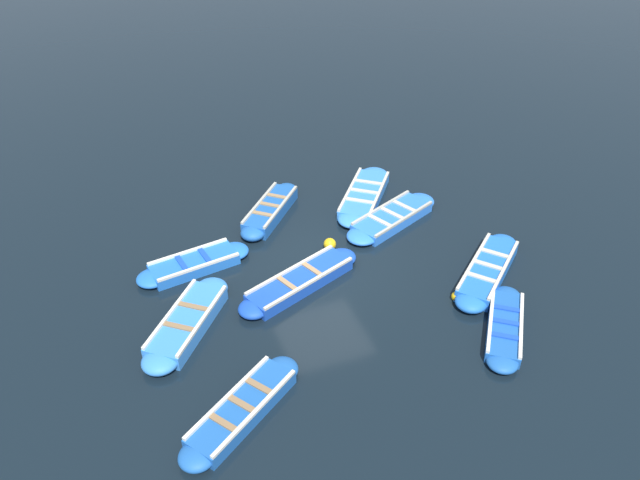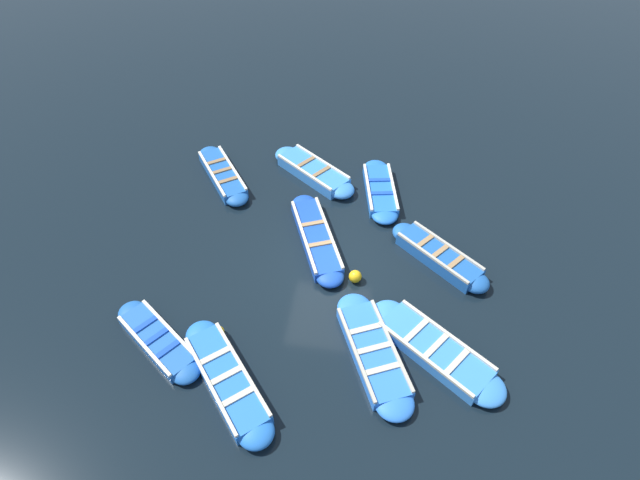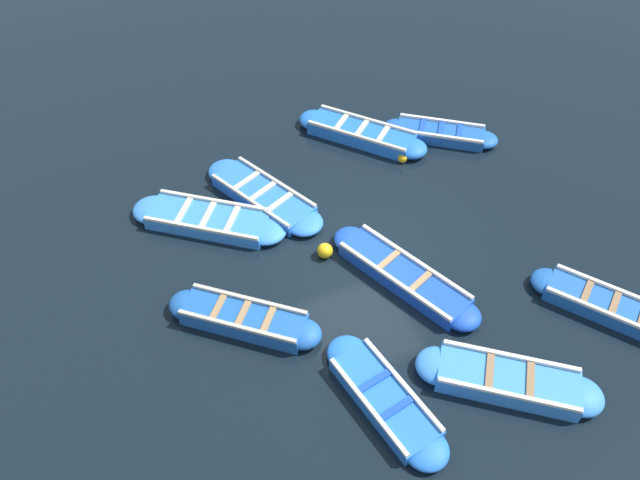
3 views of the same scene
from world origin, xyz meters
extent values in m
plane|color=black|center=(0.00, 0.00, 0.00)|extent=(120.00, 120.00, 0.00)
cube|color=#3884E0|center=(-2.86, 2.52, 0.15)|extent=(2.87, 2.53, 0.31)
ellipsoid|color=#3884E0|center=(-3.98, 3.38, 0.15)|extent=(1.34, 1.34, 0.31)
ellipsoid|color=#3884E0|center=(-1.73, 1.66, 0.15)|extent=(1.34, 1.34, 0.31)
cube|color=beige|center=(-3.14, 2.14, 0.34)|extent=(2.25, 1.74, 0.07)
cube|color=beige|center=(-2.57, 2.89, 0.34)|extent=(2.25, 1.74, 0.07)
cube|color=beige|center=(-3.33, 2.88, 0.33)|extent=(0.66, 0.80, 0.04)
cube|color=beige|center=(-2.86, 2.52, 0.33)|extent=(0.66, 0.80, 0.04)
cube|color=beige|center=(-2.38, 2.16, 0.33)|extent=(0.66, 0.80, 0.04)
cube|color=blue|center=(-1.20, -3.26, 0.14)|extent=(1.30, 2.46, 0.29)
ellipsoid|color=blue|center=(-1.41, -2.11, 0.14)|extent=(0.96, 0.98, 0.29)
ellipsoid|color=blue|center=(-0.98, -4.41, 0.14)|extent=(0.96, 0.98, 0.29)
cube|color=silver|center=(-1.59, -3.33, 0.32)|extent=(0.49, 2.27, 0.07)
cube|color=silver|center=(-0.80, -3.19, 0.32)|extent=(0.49, 2.27, 0.07)
cube|color=#1947B7|center=(-1.26, -2.93, 0.31)|extent=(0.79, 0.28, 0.04)
cube|color=#1947B7|center=(-1.14, -3.59, 0.31)|extent=(0.79, 0.28, 0.04)
cube|color=blue|center=(-1.39, 2.79, 0.15)|extent=(2.01, 2.86, 0.29)
ellipsoid|color=blue|center=(-1.95, 4.01, 0.15)|extent=(1.21, 1.22, 0.29)
ellipsoid|color=blue|center=(-0.83, 1.56, 0.15)|extent=(1.21, 1.22, 0.29)
cube|color=#B2AD9E|center=(-1.80, 2.60, 0.33)|extent=(1.17, 2.44, 0.07)
cube|color=#B2AD9E|center=(-0.98, 2.98, 0.33)|extent=(1.17, 2.44, 0.07)
cube|color=beige|center=(-1.63, 3.31, 0.31)|extent=(0.84, 0.49, 0.04)
cube|color=beige|center=(-1.39, 2.79, 0.31)|extent=(0.84, 0.49, 0.04)
cube|color=beige|center=(-1.15, 2.27, 0.31)|extent=(0.84, 0.49, 0.04)
cube|color=blue|center=(1.88, 4.02, 0.18)|extent=(2.53, 2.75, 0.35)
ellipsoid|color=blue|center=(0.95, 5.11, 0.18)|extent=(1.17, 1.17, 0.35)
ellipsoid|color=blue|center=(2.81, 2.94, 0.18)|extent=(1.17, 1.17, 0.35)
cube|color=beige|center=(1.57, 3.76, 0.39)|extent=(1.89, 2.18, 0.07)
cube|color=beige|center=(2.18, 4.28, 0.39)|extent=(1.89, 2.18, 0.07)
cube|color=beige|center=(1.48, 4.48, 0.37)|extent=(0.68, 0.61, 0.04)
cube|color=beige|center=(1.88, 4.02, 0.37)|extent=(0.68, 0.61, 0.04)
cube|color=beige|center=(2.27, 3.56, 0.37)|extent=(0.68, 0.61, 0.04)
cube|color=#3884E0|center=(1.09, -3.87, 0.18)|extent=(2.64, 2.34, 0.37)
ellipsoid|color=#3884E0|center=(0.06, -3.06, 0.18)|extent=(1.22, 1.21, 0.37)
ellipsoid|color=#3884E0|center=(2.13, -4.67, 0.18)|extent=(1.22, 1.21, 0.37)
cube|color=silver|center=(0.83, -4.20, 0.40)|extent=(2.08, 1.63, 0.07)
cube|color=silver|center=(1.35, -3.53, 0.40)|extent=(2.08, 1.63, 0.07)
cube|color=olive|center=(0.80, -3.64, 0.39)|extent=(0.61, 0.73, 0.04)
cube|color=olive|center=(1.39, -4.09, 0.39)|extent=(0.61, 0.73, 0.04)
cube|color=#1E59AD|center=(-3.01, -0.55, 0.19)|extent=(2.45, 2.24, 0.38)
ellipsoid|color=#1E59AD|center=(-3.98, 0.27, 0.19)|extent=(1.04, 1.03, 0.38)
ellipsoid|color=#1E59AD|center=(-2.04, -1.37, 0.19)|extent=(1.04, 1.03, 0.38)
cube|color=#B2AD9E|center=(-3.24, -0.82, 0.41)|extent=(1.95, 1.67, 0.07)
cube|color=#B2AD9E|center=(-2.78, -0.28, 0.41)|extent=(1.95, 1.67, 0.07)
cube|color=#9E7A51|center=(-3.42, -0.20, 0.40)|extent=(0.55, 0.62, 0.04)
cube|color=#9E7A51|center=(-3.01, -0.55, 0.40)|extent=(0.55, 0.62, 0.04)
cube|color=#9E7A51|center=(-2.60, -0.90, 0.40)|extent=(0.55, 0.62, 0.04)
cube|color=#1E59AD|center=(4.08, -3.29, 0.16)|extent=(2.21, 2.65, 0.32)
ellipsoid|color=#1E59AD|center=(3.31, -2.20, 0.16)|extent=(1.05, 1.05, 0.32)
ellipsoid|color=#1E59AD|center=(4.86, -4.39, 0.16)|extent=(1.05, 1.05, 0.32)
cube|color=silver|center=(3.79, -3.51, 0.36)|extent=(1.58, 2.18, 0.07)
cube|color=silver|center=(4.38, -3.08, 0.36)|extent=(1.58, 2.18, 0.07)
cube|color=olive|center=(3.76, -2.83, 0.34)|extent=(0.66, 0.52, 0.04)
cube|color=olive|center=(4.08, -3.29, 0.34)|extent=(0.66, 0.52, 0.04)
cube|color=olive|center=(4.41, -3.76, 0.34)|extent=(0.66, 0.52, 0.04)
cube|color=#1E59AD|center=(3.86, 3.22, 0.14)|extent=(2.36, 2.03, 0.29)
ellipsoid|color=#1E59AD|center=(2.92, 3.92, 0.14)|extent=(1.03, 1.02, 0.29)
ellipsoid|color=#1E59AD|center=(4.80, 2.52, 0.14)|extent=(1.03, 1.02, 0.29)
cube|color=silver|center=(3.65, 2.94, 0.32)|extent=(1.90, 1.44, 0.07)
cube|color=silver|center=(4.07, 3.50, 0.32)|extent=(1.90, 1.44, 0.07)
cube|color=#1947B7|center=(3.46, 3.52, 0.31)|extent=(0.52, 0.64, 0.04)
cube|color=#1947B7|center=(3.86, 3.22, 0.31)|extent=(0.52, 0.64, 0.04)
cube|color=#1947B7|center=(4.26, 2.92, 0.31)|extent=(0.52, 0.64, 0.04)
cube|color=#1947B7|center=(0.54, -0.81, 0.16)|extent=(1.96, 3.16, 0.32)
ellipsoid|color=#1947B7|center=(-0.06, 0.60, 0.16)|extent=(1.02, 1.03, 0.32)
ellipsoid|color=#1947B7|center=(1.13, -2.23, 0.16)|extent=(1.02, 1.03, 0.32)
cube|color=beige|center=(0.19, -0.96, 0.36)|extent=(1.23, 2.81, 0.07)
cube|color=beige|center=(0.89, -0.67, 0.36)|extent=(1.23, 2.81, 0.07)
cube|color=#9E7A51|center=(0.37, -0.41, 0.34)|extent=(0.74, 0.41, 0.04)
cube|color=#9E7A51|center=(0.70, -1.21, 0.34)|extent=(0.74, 0.41, 0.04)
sphere|color=#EAB214|center=(-0.74, 0.52, 0.18)|extent=(0.35, 0.35, 0.35)
sphere|color=#EAB214|center=(2.44, 2.73, 0.12)|extent=(0.24, 0.24, 0.24)
camera|label=1|loc=(12.59, -4.77, 10.42)|focal=35.00mm
camera|label=2|loc=(-1.05, 9.33, 10.61)|focal=28.00mm
camera|label=3|loc=(-4.54, -7.99, 10.58)|focal=35.00mm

